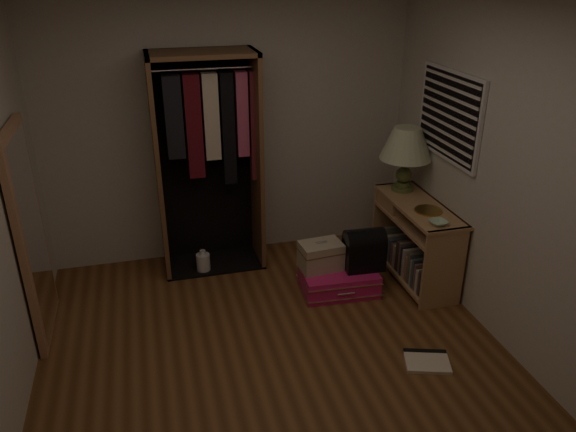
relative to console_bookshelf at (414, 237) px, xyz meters
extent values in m
plane|color=brown|center=(-1.54, -1.04, -0.40)|extent=(4.00, 4.00, 0.00)
cube|color=beige|center=(-1.54, 0.96, 0.90)|extent=(3.50, 0.02, 2.60)
cube|color=beige|center=(0.21, -1.04, 0.90)|extent=(0.02, 4.00, 2.60)
cube|color=silver|center=(0.19, -0.04, 1.15)|extent=(0.03, 0.96, 0.76)
cube|color=black|center=(0.19, -0.04, 1.15)|extent=(0.03, 0.90, 0.70)
cube|color=silver|center=(0.17, -0.04, 0.84)|extent=(0.01, 0.88, 0.02)
cube|color=silver|center=(0.17, -0.04, 0.92)|extent=(0.01, 0.88, 0.02)
cube|color=silver|center=(0.17, -0.04, 1.00)|extent=(0.01, 0.88, 0.02)
cube|color=silver|center=(0.17, -0.04, 1.07)|extent=(0.01, 0.88, 0.02)
cube|color=silver|center=(0.17, -0.04, 1.15)|extent=(0.01, 0.88, 0.02)
cube|color=silver|center=(0.17, -0.04, 1.23)|extent=(0.01, 0.88, 0.02)
cube|color=silver|center=(0.17, -0.04, 1.31)|extent=(0.01, 0.88, 0.02)
cube|color=silver|center=(0.17, -0.04, 1.38)|extent=(0.01, 0.88, 0.02)
cube|color=silver|center=(0.17, -0.04, 1.46)|extent=(0.01, 0.88, 0.02)
cube|color=#AC7E53|center=(0.00, -0.57, -0.02)|extent=(0.40, 0.03, 0.75)
cube|color=#AC7E53|center=(0.00, 0.50, -0.02)|extent=(0.40, 0.03, 0.75)
cube|color=#AC7E53|center=(0.00, -0.04, -0.34)|extent=(0.40, 1.04, 0.03)
cube|color=#AC7E53|center=(0.00, -0.04, 0.17)|extent=(0.40, 1.04, 0.03)
cube|color=#AC7E53|center=(0.00, -0.04, 0.34)|extent=(0.42, 1.12, 0.03)
cube|color=brown|center=(0.19, -0.04, -0.02)|extent=(0.02, 1.10, 0.75)
cube|color=#AC7E53|center=(-0.01, 0.29, 0.25)|extent=(0.36, 0.38, 0.13)
cube|color=gray|center=(-0.09, -0.51, -0.19)|extent=(0.16, 0.03, 0.27)
cube|color=#4C3833|center=(-0.09, -0.47, -0.20)|extent=(0.15, 0.03, 0.25)
cube|color=#B7AD99|center=(-0.06, -0.42, -0.21)|extent=(0.21, 0.04, 0.22)
cube|color=brown|center=(-0.07, -0.38, -0.19)|extent=(0.19, 0.03, 0.26)
cube|color=#3F4C59|center=(-0.06, -0.33, -0.18)|extent=(0.21, 0.03, 0.28)
cube|color=gray|center=(-0.07, -0.30, -0.19)|extent=(0.20, 0.03, 0.26)
cube|color=#59594C|center=(-0.08, -0.25, -0.17)|extent=(0.18, 0.05, 0.30)
cube|color=#B2724C|center=(-0.09, -0.20, -0.20)|extent=(0.15, 0.04, 0.24)
cube|color=beige|center=(-0.08, -0.15, -0.18)|extent=(0.18, 0.04, 0.28)
cube|color=#332D38|center=(-0.09, -0.10, -0.18)|extent=(0.15, 0.03, 0.29)
cube|color=gray|center=(-0.08, -0.06, -0.17)|extent=(0.17, 0.03, 0.31)
cube|color=#4C3833|center=(-0.07, -0.01, -0.17)|extent=(0.21, 0.05, 0.30)
cube|color=#B7AD99|center=(-0.09, 0.05, -0.21)|extent=(0.15, 0.05, 0.23)
cube|color=brown|center=(-0.09, 0.10, -0.21)|extent=(0.15, 0.04, 0.22)
cube|color=#3F4C59|center=(-0.08, 0.16, -0.20)|extent=(0.17, 0.04, 0.24)
cube|color=gray|center=(-0.07, 0.21, -0.19)|extent=(0.20, 0.05, 0.26)
cube|color=#59594C|center=(-0.06, 0.27, -0.17)|extent=(0.21, 0.04, 0.32)
cube|color=#B2724C|center=(-0.06, 0.32, -0.21)|extent=(0.21, 0.04, 0.23)
cube|color=brown|center=(-2.24, 0.70, 0.63)|extent=(0.04, 0.50, 2.05)
cube|color=brown|center=(-1.33, 0.70, 0.63)|extent=(0.04, 0.50, 2.05)
cube|color=brown|center=(-1.79, 0.70, 1.63)|extent=(0.95, 0.50, 0.04)
cube|color=black|center=(-1.79, 0.94, 0.63)|extent=(0.95, 0.02, 2.05)
cube|color=black|center=(-1.79, 0.70, -0.39)|extent=(0.95, 0.50, 0.02)
cylinder|color=white|center=(-1.79, 0.70, 1.50)|extent=(0.87, 0.02, 0.02)
cube|color=black|center=(-2.07, 0.68, 1.11)|extent=(0.15, 0.16, 0.73)
cube|color=#590F19|center=(-1.90, 0.68, 1.01)|extent=(0.14, 0.13, 0.93)
cube|color=beige|center=(-1.74, 0.68, 1.09)|extent=(0.14, 0.11, 0.77)
cube|color=black|center=(-1.59, 0.68, 0.96)|extent=(0.12, 0.10, 1.02)
cube|color=#BF4C72|center=(-1.46, 0.68, 1.09)|extent=(0.10, 0.12, 0.76)
cube|color=maroon|center=(-1.34, 0.68, 0.97)|extent=(0.11, 0.10, 1.00)
cube|color=#AF7955|center=(-3.24, -0.04, 0.45)|extent=(0.05, 0.80, 1.70)
cube|color=white|center=(-3.21, -0.04, 0.45)|extent=(0.01, 0.68, 1.58)
cube|color=#D31963|center=(-0.76, -0.08, -0.29)|extent=(0.69, 0.51, 0.21)
cube|color=white|center=(-0.76, -0.08, -0.35)|extent=(0.71, 0.53, 0.01)
cube|color=white|center=(-0.76, -0.08, -0.24)|extent=(0.71, 0.53, 0.01)
cylinder|color=white|center=(-0.78, -0.32, -0.29)|extent=(0.15, 0.03, 0.02)
cube|color=tan|center=(-0.91, -0.01, -0.06)|extent=(0.39, 0.28, 0.25)
cube|color=brown|center=(-0.91, -0.01, -0.01)|extent=(0.39, 0.29, 0.01)
cylinder|color=white|center=(-0.91, -0.01, 0.07)|extent=(0.11, 0.03, 0.02)
cube|color=black|center=(-0.54, -0.10, -0.05)|extent=(0.37, 0.25, 0.27)
cylinder|color=black|center=(-0.54, -0.10, 0.08)|extent=(0.37, 0.25, 0.23)
cylinder|color=#4D5A2C|center=(0.00, 0.33, 0.37)|extent=(0.26, 0.26, 0.03)
cylinder|color=#4D5A2C|center=(0.00, 0.33, 0.41)|extent=(0.15, 0.15, 0.04)
sphere|color=#4D5A2C|center=(0.00, 0.33, 0.50)|extent=(0.19, 0.19, 0.15)
cylinder|color=#4D5A2C|center=(0.00, 0.33, 0.62)|extent=(0.07, 0.07, 0.09)
cone|color=silver|center=(0.00, 0.33, 0.81)|extent=(0.62, 0.62, 0.30)
cone|color=beige|center=(0.00, 0.33, 0.81)|extent=(0.55, 0.55, 0.28)
cylinder|color=#B08F43|center=(0.00, -0.20, 0.36)|extent=(0.25, 0.25, 0.01)
imported|color=#B0D2AF|center=(-0.05, -0.47, 0.37)|extent=(0.17, 0.17, 0.04)
cylinder|color=silver|center=(-1.91, 0.56, -0.31)|extent=(0.17, 0.17, 0.19)
cylinder|color=silver|center=(-1.91, 0.56, -0.19)|extent=(0.07, 0.07, 0.04)
cube|color=beige|center=(-0.46, -1.22, -0.38)|extent=(0.39, 0.35, 0.03)
cube|color=black|center=(-0.43, -1.12, -0.38)|extent=(0.32, 0.14, 0.03)
camera|label=1|loc=(-2.33, -4.21, 2.36)|focal=35.00mm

